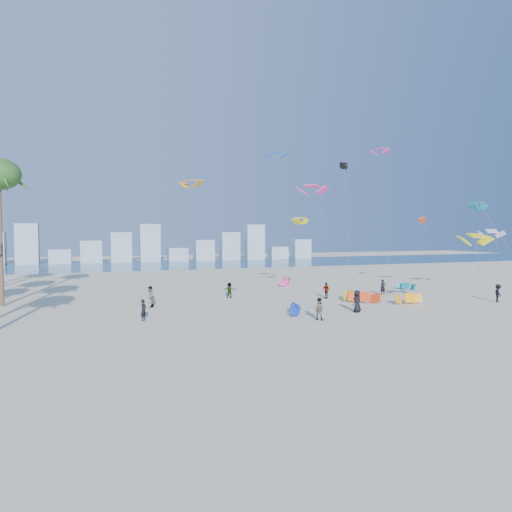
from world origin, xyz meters
name	(u,v)px	position (x,y,z in m)	size (l,w,h in m)	color
ground	(300,348)	(0.00, 0.00, 0.00)	(220.00, 220.00, 0.00)	beige
ocean	(149,265)	(0.00, 72.00, 0.01)	(220.00, 220.00, 0.00)	navy
kitesurfer_near	(144,310)	(-7.66, 11.49, 0.82)	(0.60, 0.39, 1.64)	black
kitesurfer_mid	(319,309)	(4.96, 7.26, 0.86)	(0.83, 0.65, 1.71)	gray
kitesurfers_far	(316,294)	(8.67, 14.95, 0.87)	(32.80, 12.91, 1.91)	black
grounded_kites	(344,294)	(12.71, 16.77, 0.46)	(20.86, 22.17, 0.99)	#0C37D0
flying_kites	(343,187)	(15.90, 22.54, 11.86)	(33.69, 35.57, 18.51)	yellow
distant_skyline	(138,248)	(-1.19, 82.00, 3.09)	(85.00, 3.00, 8.40)	#9EADBF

